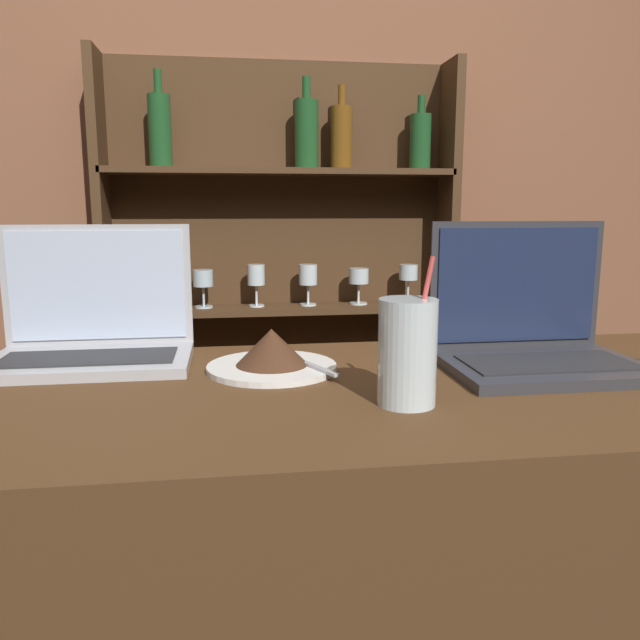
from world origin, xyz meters
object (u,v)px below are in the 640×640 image
laptop_far (534,335)px  water_glass (407,352)px  cake_plate (272,354)px  laptop_near (93,331)px

laptop_far → water_glass: (-0.28, -0.18, 0.02)m
cake_plate → water_glass: bearing=-50.4°
water_glass → laptop_far: bearing=32.6°
laptop_near → water_glass: size_ratio=1.63×
laptop_near → cake_plate: laptop_near is taller
laptop_far → water_glass: 0.33m
laptop_near → laptop_far: laptop_far is taller
cake_plate → laptop_near: bearing=161.0°
laptop_near → laptop_far: bearing=-10.4°
cake_plate → laptop_far: bearing=-4.2°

